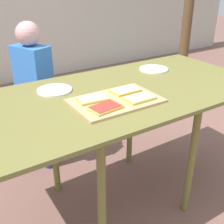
{
  "coord_description": "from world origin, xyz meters",
  "views": [
    {
      "loc": [
        -0.77,
        -1.12,
        1.28
      ],
      "look_at": [
        -0.05,
        0.0,
        0.63
      ],
      "focal_mm": 44.98,
      "sensor_mm": 36.0,
      "label": 1
    }
  ],
  "objects_px": {
    "dining_table": "(120,103)",
    "child_left": "(35,91)",
    "cutting_board": "(116,101)",
    "pizza_slice_near_right": "(139,98)",
    "pizza_slice_far_right": "(126,90)",
    "garden_hose_coil": "(137,71)",
    "plate_white_left": "(54,90)",
    "pizza_slice_near_left": "(106,108)",
    "pizza_slice_far_left": "(93,99)",
    "plate_white_right": "(154,69)"
  },
  "relations": [
    {
      "from": "pizza_slice_far_right",
      "to": "plate_white_right",
      "type": "distance_m",
      "value": 0.44
    },
    {
      "from": "pizza_slice_far_left",
      "to": "plate_white_left",
      "type": "xyz_separation_m",
      "value": [
        -0.1,
        0.24,
        -0.01
      ]
    },
    {
      "from": "cutting_board",
      "to": "pizza_slice_near_left",
      "type": "bearing_deg",
      "value": -146.38
    },
    {
      "from": "dining_table",
      "to": "pizza_slice_near_left",
      "type": "height_order",
      "value": "pizza_slice_near_left"
    },
    {
      "from": "pizza_slice_far_right",
      "to": "plate_white_right",
      "type": "xyz_separation_m",
      "value": [
        0.38,
        0.23,
        -0.01
      ]
    },
    {
      "from": "pizza_slice_far_left",
      "to": "garden_hose_coil",
      "type": "height_order",
      "value": "pizza_slice_far_left"
    },
    {
      "from": "pizza_slice_near_left",
      "to": "plate_white_left",
      "type": "bearing_deg",
      "value": 105.42
    },
    {
      "from": "dining_table",
      "to": "plate_white_left",
      "type": "distance_m",
      "value": 0.35
    },
    {
      "from": "dining_table",
      "to": "plate_white_left",
      "type": "bearing_deg",
      "value": 147.86
    },
    {
      "from": "plate_white_left",
      "to": "garden_hose_coil",
      "type": "xyz_separation_m",
      "value": [
        1.94,
        1.81,
        -0.72
      ]
    },
    {
      "from": "cutting_board",
      "to": "plate_white_right",
      "type": "xyz_separation_m",
      "value": [
        0.48,
        0.29,
        -0.0
      ]
    },
    {
      "from": "pizza_slice_far_right",
      "to": "garden_hose_coil",
      "type": "relative_size",
      "value": 0.33
    },
    {
      "from": "dining_table",
      "to": "child_left",
      "type": "xyz_separation_m",
      "value": [
        -0.26,
        0.63,
        -0.09
      ]
    },
    {
      "from": "cutting_board",
      "to": "pizza_slice_far_right",
      "type": "bearing_deg",
      "value": 29.56
    },
    {
      "from": "cutting_board",
      "to": "garden_hose_coil",
      "type": "height_order",
      "value": "cutting_board"
    },
    {
      "from": "pizza_slice_near_left",
      "to": "pizza_slice_near_right",
      "type": "height_order",
      "value": "same"
    },
    {
      "from": "cutting_board",
      "to": "pizza_slice_near_right",
      "type": "xyz_separation_m",
      "value": [
        0.1,
        -0.06,
        0.01
      ]
    },
    {
      "from": "pizza_slice_far_right",
      "to": "dining_table",
      "type": "bearing_deg",
      "value": 94.27
    },
    {
      "from": "cutting_board",
      "to": "garden_hose_coil",
      "type": "relative_size",
      "value": 0.95
    },
    {
      "from": "garden_hose_coil",
      "to": "plate_white_right",
      "type": "bearing_deg",
      "value": -125.13
    },
    {
      "from": "pizza_slice_near_right",
      "to": "garden_hose_coil",
      "type": "distance_m",
      "value": 2.82
    },
    {
      "from": "cutting_board",
      "to": "plate_white_left",
      "type": "relative_size",
      "value": 2.3
    },
    {
      "from": "plate_white_right",
      "to": "cutting_board",
      "type": "bearing_deg",
      "value": -148.92
    },
    {
      "from": "plate_white_left",
      "to": "pizza_slice_near_right",
      "type": "bearing_deg",
      "value": -50.5
    },
    {
      "from": "cutting_board",
      "to": "pizza_slice_far_left",
      "type": "distance_m",
      "value": 0.11
    },
    {
      "from": "plate_white_left",
      "to": "plate_white_right",
      "type": "bearing_deg",
      "value": 0.04
    },
    {
      "from": "dining_table",
      "to": "child_left",
      "type": "relative_size",
      "value": 1.54
    },
    {
      "from": "dining_table",
      "to": "plate_white_left",
      "type": "relative_size",
      "value": 8.83
    },
    {
      "from": "pizza_slice_far_left",
      "to": "child_left",
      "type": "relative_size",
      "value": 0.15
    },
    {
      "from": "pizza_slice_far_right",
      "to": "pizza_slice_far_left",
      "type": "xyz_separation_m",
      "value": [
        -0.19,
        -0.01,
        0.0
      ]
    },
    {
      "from": "pizza_slice_near_right",
      "to": "child_left",
      "type": "bearing_deg",
      "value": 107.94
    },
    {
      "from": "plate_white_left",
      "to": "child_left",
      "type": "relative_size",
      "value": 0.17
    },
    {
      "from": "dining_table",
      "to": "pizza_slice_near_right",
      "type": "xyz_separation_m",
      "value": [
        -0.0,
        -0.17,
        0.09
      ]
    },
    {
      "from": "dining_table",
      "to": "plate_white_right",
      "type": "height_order",
      "value": "plate_white_right"
    },
    {
      "from": "pizza_slice_far_left",
      "to": "plate_white_left",
      "type": "height_order",
      "value": "pizza_slice_far_left"
    },
    {
      "from": "dining_table",
      "to": "pizza_slice_far_right",
      "type": "height_order",
      "value": "pizza_slice_far_right"
    },
    {
      "from": "pizza_slice_near_right",
      "to": "plate_white_right",
      "type": "bearing_deg",
      "value": 42.16
    },
    {
      "from": "pizza_slice_near_right",
      "to": "plate_white_right",
      "type": "relative_size",
      "value": 0.79
    },
    {
      "from": "pizza_slice_near_right",
      "to": "plate_white_left",
      "type": "relative_size",
      "value": 0.79
    },
    {
      "from": "cutting_board",
      "to": "garden_hose_coil",
      "type": "distance_m",
      "value": 2.83
    },
    {
      "from": "dining_table",
      "to": "pizza_slice_near_left",
      "type": "bearing_deg",
      "value": -138.36
    },
    {
      "from": "pizza_slice_near_left",
      "to": "pizza_slice_far_left",
      "type": "xyz_separation_m",
      "value": [
        0.0,
        0.11,
        0.0
      ]
    },
    {
      "from": "child_left",
      "to": "pizza_slice_near_right",
      "type": "bearing_deg",
      "value": -72.06
    },
    {
      "from": "plate_white_right",
      "to": "plate_white_left",
      "type": "distance_m",
      "value": 0.67
    },
    {
      "from": "cutting_board",
      "to": "plate_white_right",
      "type": "height_order",
      "value": "cutting_board"
    },
    {
      "from": "pizza_slice_near_left",
      "to": "child_left",
      "type": "xyz_separation_m",
      "value": [
        -0.07,
        0.8,
        -0.17
      ]
    },
    {
      "from": "pizza_slice_near_right",
      "to": "garden_hose_coil",
      "type": "height_order",
      "value": "pizza_slice_near_right"
    },
    {
      "from": "pizza_slice_near_left",
      "to": "pizza_slice_far_left",
      "type": "height_order",
      "value": "same"
    },
    {
      "from": "pizza_slice_near_left",
      "to": "garden_hose_coil",
      "type": "relative_size",
      "value": 0.35
    },
    {
      "from": "plate_white_right",
      "to": "dining_table",
      "type": "bearing_deg",
      "value": -154.61
    }
  ]
}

